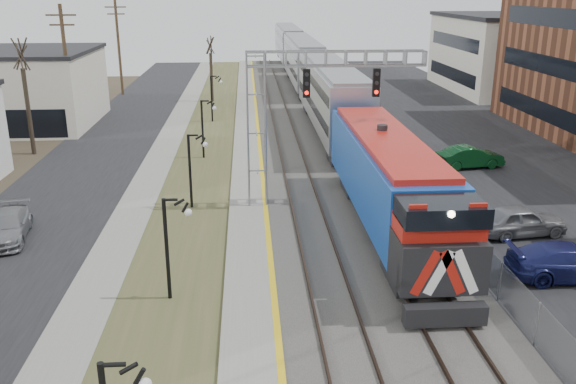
{
  "coord_description": "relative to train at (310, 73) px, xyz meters",
  "views": [
    {
      "loc": [
        -0.97,
        -2.63,
        11.08
      ],
      "look_at": [
        0.75,
        22.6,
        2.6
      ],
      "focal_mm": 38.0,
      "sensor_mm": 36.0,
      "label": 1
    }
  ],
  "objects": [
    {
      "name": "street_west",
      "position": [
        -17.0,
        -24.41,
        -2.9
      ],
      "size": [
        7.0,
        120.0,
        0.04
      ],
      "primitive_type": "cube",
      "color": "black",
      "rests_on": "ground"
    },
    {
      "name": "sidewalk",
      "position": [
        -12.5,
        -24.41,
        -2.88
      ],
      "size": [
        2.0,
        120.0,
        0.08
      ],
      "primitive_type": "cube",
      "color": "gray",
      "rests_on": "ground"
    },
    {
      "name": "grass_median",
      "position": [
        -9.5,
        -24.41,
        -2.89
      ],
      "size": [
        4.0,
        120.0,
        0.06
      ],
      "primitive_type": "cube",
      "color": "#3F4726",
      "rests_on": "ground"
    },
    {
      "name": "platform",
      "position": [
        -6.5,
        -24.41,
        -2.8
      ],
      "size": [
        2.0,
        120.0,
        0.24
      ],
      "primitive_type": "cube",
      "color": "gray",
      "rests_on": "ground"
    },
    {
      "name": "ballast_bed",
      "position": [
        -1.5,
        -24.41,
        -2.82
      ],
      "size": [
        8.0,
        120.0,
        0.2
      ],
      "primitive_type": "cube",
      "color": "#595651",
      "rests_on": "ground"
    },
    {
      "name": "parking_lot",
      "position": [
        10.5,
        -24.41,
        -2.9
      ],
      "size": [
        16.0,
        120.0,
        0.04
      ],
      "primitive_type": "cube",
      "color": "black",
      "rests_on": "ground"
    },
    {
      "name": "platform_edge",
      "position": [
        -5.62,
        -24.41,
        -2.67
      ],
      "size": [
        0.24,
        120.0,
        0.01
      ],
      "primitive_type": "cube",
      "color": "gold",
      "rests_on": "platform"
    },
    {
      "name": "track_near",
      "position": [
        -3.5,
        -24.41,
        -2.64
      ],
      "size": [
        1.58,
        120.0,
        0.15
      ],
      "color": "#2D2119",
      "rests_on": "ballast_bed"
    },
    {
      "name": "track_far",
      "position": [
        -0.0,
        -24.41,
        -2.64
      ],
      "size": [
        1.58,
        120.0,
        0.15
      ],
      "color": "#2D2119",
      "rests_on": "ballast_bed"
    },
    {
      "name": "train",
      "position": [
        0.0,
        0.0,
        0.0
      ],
      "size": [
        3.0,
        85.85,
        5.33
      ],
      "color": "#1446A6",
      "rests_on": "ground"
    },
    {
      "name": "signal_gantry",
      "position": [
        -4.28,
        -31.42,
        2.67
      ],
      "size": [
        9.0,
        1.07,
        8.15
      ],
      "color": "gray",
      "rests_on": "ground"
    },
    {
      "name": "lampposts",
      "position": [
        -9.5,
        -41.13,
        -0.92
      ],
      "size": [
        0.14,
        62.14,
        4.0
      ],
      "color": "black",
      "rests_on": "ground"
    },
    {
      "name": "fence",
      "position": [
        2.7,
        -24.41,
        -2.12
      ],
      "size": [
        0.04,
        120.0,
        1.6
      ],
      "primitive_type": "cube",
      "color": "gray",
      "rests_on": "ground"
    },
    {
      "name": "bare_trees",
      "position": [
        -18.16,
        -20.5,
        -0.22
      ],
      "size": [
        12.3,
        42.3,
        5.95
      ],
      "color": "#382D23",
      "rests_on": "ground"
    },
    {
      "name": "car_lot_d",
      "position": [
        6.2,
        -40.8,
        -2.2
      ],
      "size": [
        5.03,
        2.23,
        1.43
      ],
      "primitive_type": "imported",
      "rotation": [
        0.0,
        0.0,
        1.53
      ],
      "color": "navy",
      "rests_on": "ground"
    },
    {
      "name": "car_lot_e",
      "position": [
        6.21,
        -36.27,
        -2.2
      ],
      "size": [
        4.41,
        2.22,
        1.44
      ],
      "primitive_type": "imported",
      "rotation": [
        0.0,
        0.0,
        1.7
      ],
      "color": "slate",
      "rests_on": "ground"
    },
    {
      "name": "car_lot_f",
      "position": [
        7.83,
        -24.99,
        -2.22
      ],
      "size": [
        4.44,
        2.1,
        1.4
      ],
      "primitive_type": "imported",
      "rotation": [
        0.0,
        0.0,
        1.72
      ],
      "color": "#0B3B19",
      "rests_on": "ground"
    },
    {
      "name": "car_street_b",
      "position": [
        -17.62,
        -35.16,
        -2.28
      ],
      "size": [
        2.49,
        4.62,
        1.27
      ],
      "primitive_type": "imported",
      "rotation": [
        0.0,
        0.0,
        0.17
      ],
      "color": "gray",
      "rests_on": "ground"
    }
  ]
}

